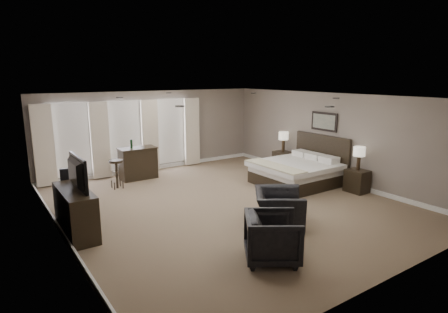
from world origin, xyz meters
TOP-DOWN VIEW (x-y plane):
  - room at (0.00, 0.00)m, footprint 7.60×8.60m
  - window_bay at (-1.00, 4.11)m, footprint 5.25×0.20m
  - bed at (2.58, 0.28)m, footprint 2.13×2.03m
  - nightstand_near at (3.47, -1.17)m, footprint 0.46×0.56m
  - nightstand_far at (3.47, 1.73)m, footprint 0.47×0.57m
  - lamp_near at (3.47, -1.17)m, footprint 0.31×0.31m
  - lamp_far at (3.47, 1.73)m, footprint 0.32×0.32m
  - wall_art at (3.70, 0.28)m, footprint 0.04×0.96m
  - dresser at (-3.45, 0.24)m, footprint 0.51×1.59m
  - tv at (-3.45, 0.24)m, footprint 0.66×1.14m
  - armchair_near at (0.18, -1.66)m, footprint 1.26×1.34m
  - armchair_far at (-0.97, -2.77)m, footprint 1.18×1.19m
  - bar_counter at (-0.89, 3.43)m, footprint 1.11×0.58m
  - bar_stool_left at (-1.76, 2.82)m, footprint 0.50×0.50m
  - bar_stool_right at (-1.05, 3.57)m, footprint 0.49×0.49m
  - desk_chair at (-3.21, 1.49)m, footprint 0.66×0.66m

SIDE VIEW (x-z plane):
  - nightstand_near at x=3.47m, z-range 0.00..0.61m
  - nightstand_far at x=3.47m, z-range 0.00..0.63m
  - bar_stool_left at x=-1.76m, z-range 0.00..0.80m
  - bar_stool_right at x=-1.05m, z-range 0.00..0.81m
  - armchair_far at x=-0.97m, z-range 0.00..0.91m
  - dresser at x=-3.45m, z-range 0.00..0.92m
  - bar_counter at x=-0.89m, z-range 0.00..0.97m
  - armchair_near at x=0.18m, z-range 0.00..0.98m
  - desk_chair at x=-3.21m, z-range 0.00..1.12m
  - bed at x=2.58m, z-range 0.00..1.35m
  - lamp_near at x=3.47m, z-range 0.61..1.24m
  - lamp_far at x=3.47m, z-range 0.63..1.28m
  - tv at x=-3.45m, z-range 0.92..1.07m
  - window_bay at x=-1.00m, z-range 0.05..2.35m
  - room at x=0.00m, z-range -0.02..2.62m
  - wall_art at x=3.70m, z-range 1.47..2.03m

